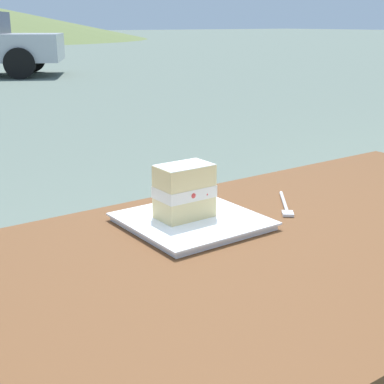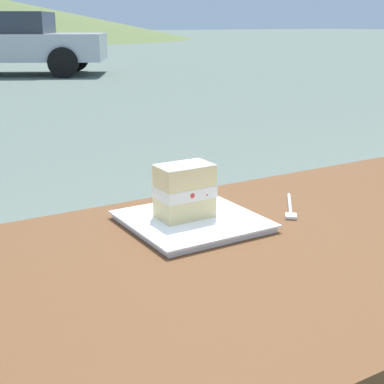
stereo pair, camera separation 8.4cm
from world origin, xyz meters
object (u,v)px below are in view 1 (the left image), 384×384
(patio_table, at_px, (275,292))
(cake_slice, at_px, (184,191))
(dessert_fork, at_px, (285,205))
(dessert_plate, at_px, (192,221))

(patio_table, distance_m, cake_slice, 0.27)
(patio_table, bearing_deg, cake_slice, 115.99)
(dessert_fork, bearing_deg, dessert_plate, 173.58)
(dessert_plate, distance_m, dessert_fork, 0.24)
(patio_table, bearing_deg, dessert_fork, 41.20)
(dessert_fork, bearing_deg, cake_slice, 170.67)
(cake_slice, bearing_deg, dessert_fork, -9.33)
(patio_table, height_order, cake_slice, cake_slice)
(dessert_plate, bearing_deg, dessert_fork, -6.42)
(dessert_plate, xyz_separation_m, cake_slice, (-0.01, 0.01, 0.06))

